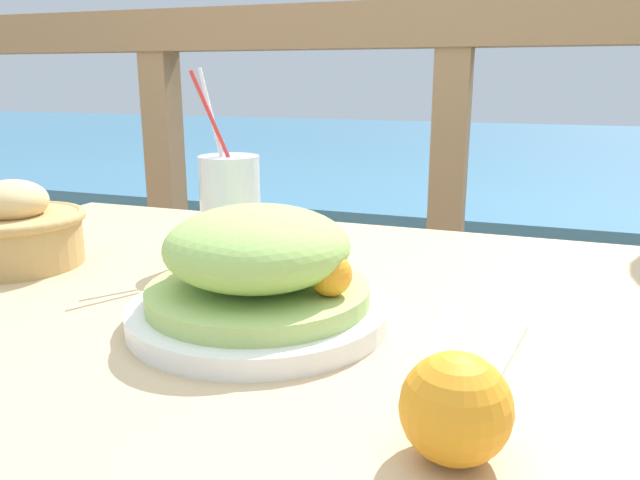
% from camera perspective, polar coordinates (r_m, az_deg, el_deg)
% --- Properties ---
extents(patio_table, '(1.24, 0.75, 0.77)m').
position_cam_1_polar(patio_table, '(0.69, 2.20, -14.58)').
color(patio_table, tan).
rests_on(patio_table, ground_plane).
extents(railing_fence, '(2.80, 0.08, 1.15)m').
position_cam_1_polar(railing_fence, '(1.33, 11.61, 4.81)').
color(railing_fence, '#937551').
rests_on(railing_fence, ground_plane).
extents(sea_backdrop, '(12.00, 4.00, 0.60)m').
position_cam_1_polar(sea_backdrop, '(3.87, 16.53, 3.69)').
color(sea_backdrop, teal).
rests_on(sea_backdrop, ground_plane).
extents(salad_plate, '(0.25, 0.25, 0.11)m').
position_cam_1_polar(salad_plate, '(0.60, -5.68, -3.10)').
color(salad_plate, white).
rests_on(salad_plate, patio_table).
extents(drink_glass, '(0.09, 0.08, 0.24)m').
position_cam_1_polar(drink_glass, '(0.81, -8.20, 2.94)').
color(drink_glass, silver).
rests_on(drink_glass, patio_table).
extents(bread_basket, '(0.17, 0.17, 0.11)m').
position_cam_1_polar(bread_basket, '(0.87, -26.11, 0.80)').
color(bread_basket, tan).
rests_on(bread_basket, patio_table).
extents(fork, '(0.02, 0.18, 0.00)m').
position_cam_1_polar(fork, '(0.58, 11.14, -9.02)').
color(fork, silver).
rests_on(fork, patio_table).
extents(knife, '(0.04, 0.18, 0.00)m').
position_cam_1_polar(knife, '(0.55, 16.04, -10.57)').
color(knife, silver).
rests_on(knife, patio_table).
extents(orange_near_basket, '(0.07, 0.07, 0.07)m').
position_cam_1_polar(orange_near_basket, '(0.40, 12.29, -14.79)').
color(orange_near_basket, orange).
rests_on(orange_near_basket, patio_table).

